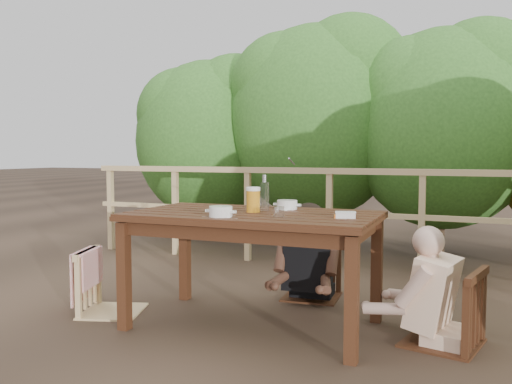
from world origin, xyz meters
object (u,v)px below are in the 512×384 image
at_px(soup_near, 221,213).
at_px(butter_tub, 346,216).
at_px(chair_far, 312,244).
at_px(diner_right, 450,249).
at_px(chair_right, 444,272).
at_px(chair_left, 112,254).
at_px(beer_glass, 253,201).
at_px(soup_far, 287,206).
at_px(woman, 313,224).
at_px(bottle, 265,194).
at_px(tumbler, 279,213).
at_px(table, 253,270).

bearing_deg(soup_near, butter_tub, 18.03).
bearing_deg(chair_far, diner_right, -38.14).
bearing_deg(chair_right, soup_near, -59.05).
bearing_deg(chair_far, chair_left, -146.93).
relative_size(chair_left, chair_right, 0.97).
xyz_separation_m(chair_far, beer_glass, (-0.17, -0.81, 0.41)).
height_order(chair_right, beer_glass, beer_glass).
bearing_deg(soup_near, chair_far, 77.15).
bearing_deg(soup_far, chair_far, 87.78).
distance_m(chair_left, woman, 1.57).
relative_size(woman, bottle, 4.50).
bearing_deg(beer_glass, diner_right, 4.65).
bearing_deg(chair_left, chair_right, -102.12).
height_order(beer_glass, butter_tub, beer_glass).
bearing_deg(butter_tub, chair_far, 103.84).
distance_m(chair_far, tumbler, 1.08).
bearing_deg(woman, chair_right, 140.35).
relative_size(chair_right, diner_right, 0.76).
bearing_deg(diner_right, soup_far, 94.76).
height_order(table, bottle, bottle).
height_order(diner_right, beer_glass, diner_right).
bearing_deg(chair_right, chair_left, -71.09).
relative_size(diner_right, bottle, 4.49).
distance_m(tumbler, butter_tub, 0.41).
bearing_deg(tumbler, chair_far, 94.70).
relative_size(chair_left, bottle, 3.29).
height_order(chair_left, chair_far, chair_far).
bearing_deg(beer_glass, chair_left, -172.93).
bearing_deg(bottle, woman, 79.40).
relative_size(table, chair_far, 1.87).
relative_size(beer_glass, bottle, 0.70).
height_order(chair_far, butter_tub, chair_far).
relative_size(chair_left, tumbler, 10.66).
xyz_separation_m(table, bottle, (0.03, 0.13, 0.51)).
bearing_deg(woman, soup_near, 72.95).
xyz_separation_m(soup_near, beer_glass, (0.09, 0.32, 0.05)).
height_order(bottle, butter_tub, bottle).
bearing_deg(chair_far, beer_glass, -106.32).
xyz_separation_m(beer_glass, bottle, (0.04, 0.11, 0.04)).
relative_size(chair_left, butter_tub, 6.97).
bearing_deg(bottle, chair_left, -167.42).
relative_size(soup_far, bottle, 0.91).
bearing_deg(chair_far, woman, 85.59).
relative_size(table, woman, 1.38).
xyz_separation_m(chair_far, soup_far, (-0.02, -0.55, 0.36)).
distance_m(soup_near, beer_glass, 0.33).
height_order(table, chair_far, chair_far).
bearing_deg(beer_glass, bottle, 72.08).
relative_size(bottle, butter_tub, 2.12).
bearing_deg(diner_right, butter_tub, 119.91).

